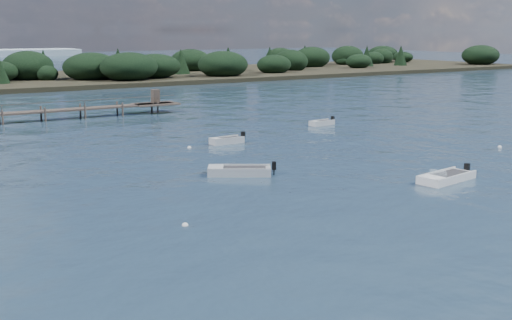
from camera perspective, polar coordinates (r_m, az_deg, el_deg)
ground at (r=85.80m, az=-14.60°, el=4.78°), size 400.00×400.00×0.00m
dinghy_mid_white_a at (r=42.71m, az=16.56°, el=-1.62°), size 4.77×2.27×1.10m
tender_far_white at (r=54.55m, az=-2.61°, el=1.64°), size 3.25×1.22×1.11m
dinghy_mid_grey at (r=42.69m, az=-1.49°, el=-1.12°), size 4.37×3.57×1.14m
tender_far_grey_b at (r=65.36m, az=5.88°, el=3.22°), size 3.07×1.36×1.03m
buoy_c at (r=31.97m, az=-6.32°, el=-5.82°), size 0.32×0.32×0.32m
buoy_d at (r=56.46m, az=20.85°, el=1.07°), size 0.32×0.32×0.32m
buoy_e at (r=52.76m, az=-5.95°, el=1.08°), size 0.32×0.32×0.32m
far_headland at (r=131.75m, az=-9.72°, el=8.05°), size 190.00×40.00×5.80m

